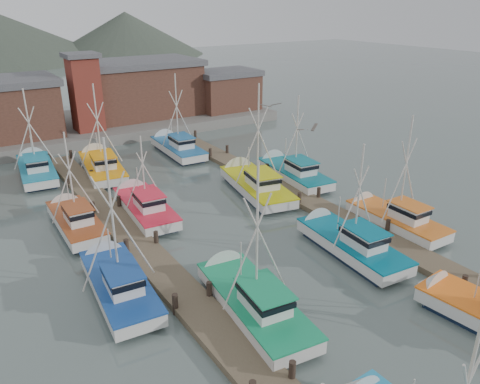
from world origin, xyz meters
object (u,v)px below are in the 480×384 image
lookout_tower (85,92)px  boat_12 (101,165)px  boat_4 (249,298)px  boat_8 (143,205)px

lookout_tower → boat_12: (-2.43, -11.68, -4.87)m
boat_4 → boat_8: bearing=96.7°
boat_4 → boat_8: size_ratio=1.06×
boat_8 → boat_12: boat_12 is taller
boat_8 → boat_12: 10.85m
boat_4 → boat_12: bearing=96.0°
lookout_tower → boat_4: 37.15m
lookout_tower → boat_8: 23.20m
boat_12 → boat_8: bearing=-83.4°
boat_4 → boat_12: (0.15, 25.05, -0.00)m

